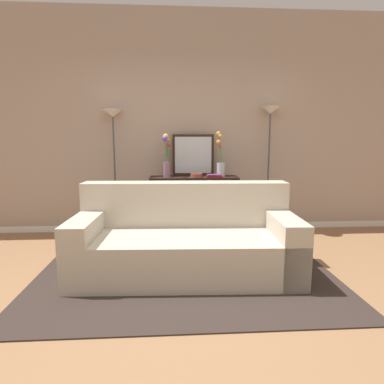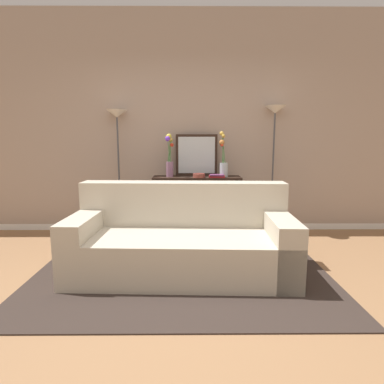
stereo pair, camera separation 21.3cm
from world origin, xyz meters
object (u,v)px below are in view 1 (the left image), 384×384
at_px(fruit_bowl, 196,175).
at_px(wall_mirror, 193,155).
at_px(vase_short_flowers, 220,162).
at_px(book_stack, 214,176).
at_px(couch, 185,242).
at_px(floor_lamp_right, 270,134).
at_px(floor_lamp_left, 113,137).
at_px(book_row_under_console, 174,231).
at_px(vase_tall_flowers, 167,158).
at_px(console_table, 194,195).

bearing_deg(fruit_bowl, wall_mirror, 96.18).
xyz_separation_m(vase_short_flowers, book_stack, (-0.10, -0.10, -0.18)).
relative_size(couch, floor_lamp_right, 1.22).
bearing_deg(wall_mirror, couch, -96.90).
bearing_deg(couch, floor_lamp_left, 122.91).
bearing_deg(vase_short_flowers, floor_lamp_right, 9.06).
xyz_separation_m(wall_mirror, book_row_under_console, (-0.29, -0.14, -1.05)).
relative_size(wall_mirror, vase_tall_flowers, 1.00).
bearing_deg(book_stack, vase_tall_flowers, 171.82).
bearing_deg(floor_lamp_left, fruit_bowl, -10.69).
bearing_deg(wall_mirror, book_stack, -43.07).
bearing_deg(vase_short_flowers, couch, -112.52).
height_order(console_table, fruit_bowl, fruit_bowl).
height_order(couch, floor_lamp_left, floor_lamp_left).
xyz_separation_m(floor_lamp_left, floor_lamp_right, (2.16, -0.00, 0.04)).
height_order(wall_mirror, vase_tall_flowers, vase_tall_flowers).
height_order(book_stack, book_row_under_console, book_stack).
bearing_deg(book_row_under_console, console_table, -0.00).
bearing_deg(fruit_bowl, book_stack, -0.09).
bearing_deg(wall_mirror, floor_lamp_right, -2.06).
distance_m(couch, floor_lamp_left, 1.98).
height_order(floor_lamp_left, book_stack, floor_lamp_left).
bearing_deg(vase_short_flowers, floor_lamp_left, 175.55).
relative_size(floor_lamp_right, book_stack, 7.99).
distance_m(floor_lamp_right, book_row_under_console, 1.91).
xyz_separation_m(floor_lamp_right, wall_mirror, (-1.07, 0.04, -0.29)).
bearing_deg(wall_mirror, vase_short_flowers, -22.66).
bearing_deg(book_row_under_console, vase_short_flowers, -0.70).
height_order(couch, floor_lamp_right, floor_lamp_right).
bearing_deg(wall_mirror, fruit_bowl, -83.82).
height_order(floor_lamp_right, fruit_bowl, floor_lamp_right).
bearing_deg(vase_short_flowers, book_stack, -134.40).
xyz_separation_m(floor_lamp_right, vase_short_flowers, (-0.71, -0.11, -0.38)).
bearing_deg(console_table, couch, -97.72).
height_order(couch, fruit_bowl, couch).
relative_size(console_table, floor_lamp_left, 0.70).
bearing_deg(couch, vase_short_flowers, 67.48).
distance_m(floor_lamp_left, vase_tall_flowers, 0.78).
distance_m(vase_short_flowers, book_row_under_console, 1.16).
height_order(fruit_bowl, book_row_under_console, fruit_bowl).
height_order(vase_short_flowers, book_row_under_console, vase_short_flowers).
bearing_deg(book_stack, book_row_under_console, 169.14).
xyz_separation_m(couch, book_row_under_console, (-0.11, 1.31, -0.25)).
distance_m(wall_mirror, book_stack, 0.45).
distance_m(couch, book_row_under_console, 1.33).
xyz_separation_m(console_table, floor_lamp_left, (-1.09, 0.10, 0.80)).
relative_size(couch, vase_tall_flowers, 3.74).
distance_m(wall_mirror, fruit_bowl, 0.36).
distance_m(couch, vase_tall_flowers, 1.51).
height_order(console_table, book_row_under_console, console_table).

